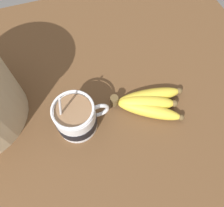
# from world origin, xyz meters

# --- Properties ---
(table) EXTENTS (0.99, 0.99, 0.04)m
(table) POSITION_xyz_m (0.00, 0.00, 0.02)
(table) COLOR brown
(table) RESTS_ON ground
(coffee_mug) EXTENTS (0.13, 0.10, 0.14)m
(coffee_mug) POSITION_xyz_m (-0.08, -0.00, 0.08)
(coffee_mug) COLOR silver
(coffee_mug) RESTS_ON table
(banana_bunch) EXTENTS (0.19, 0.12, 0.04)m
(banana_bunch) POSITION_xyz_m (0.10, -0.01, 0.06)
(banana_bunch) COLOR brown
(banana_bunch) RESTS_ON table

